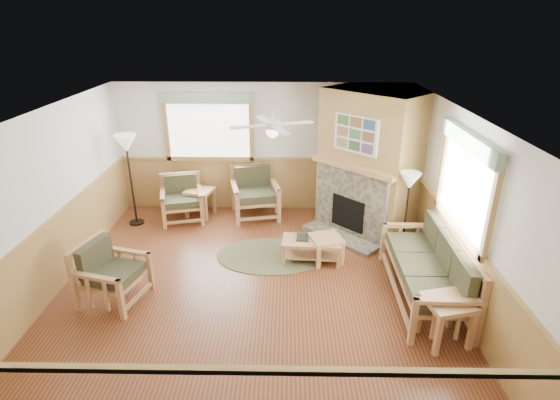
{
  "coord_description": "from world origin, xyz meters",
  "views": [
    {
      "loc": [
        0.51,
        -5.81,
        3.91
      ],
      "look_at": [
        0.4,
        0.7,
        1.15
      ],
      "focal_mm": 28.0,
      "sensor_mm": 36.0,
      "label": 1
    }
  ],
  "objects_px": {
    "armchair_back_left": "(182,199)",
    "armchair_left": "(113,273)",
    "sofa": "(425,268)",
    "coffee_table": "(311,250)",
    "footstool": "(326,249)",
    "floor_lamp_right": "(406,215)",
    "end_table_chairs": "(200,203)",
    "end_table_sofa": "(445,321)",
    "armchair_back_right": "(255,193)",
    "floor_lamp_left": "(131,180)"
  },
  "relations": [
    {
      "from": "armchair_back_left",
      "to": "armchair_left",
      "type": "height_order",
      "value": "armchair_left"
    },
    {
      "from": "sofa",
      "to": "armchair_back_left",
      "type": "relative_size",
      "value": 2.4
    },
    {
      "from": "coffee_table",
      "to": "footstool",
      "type": "relative_size",
      "value": 1.94
    },
    {
      "from": "armchair_left",
      "to": "floor_lamp_right",
      "type": "distance_m",
      "value": 4.79
    },
    {
      "from": "sofa",
      "to": "floor_lamp_right",
      "type": "relative_size",
      "value": 1.42
    },
    {
      "from": "end_table_chairs",
      "to": "floor_lamp_right",
      "type": "xyz_separation_m",
      "value": [
        3.85,
        -1.56,
        0.47
      ]
    },
    {
      "from": "armchair_back_left",
      "to": "end_table_sofa",
      "type": "height_order",
      "value": "armchair_back_left"
    },
    {
      "from": "end_table_chairs",
      "to": "armchair_back_right",
      "type": "bearing_deg",
      "value": 0.0
    },
    {
      "from": "footstool",
      "to": "floor_lamp_left",
      "type": "relative_size",
      "value": 0.28
    },
    {
      "from": "footstool",
      "to": "floor_lamp_left",
      "type": "height_order",
      "value": "floor_lamp_left"
    },
    {
      "from": "sofa",
      "to": "floor_lamp_right",
      "type": "xyz_separation_m",
      "value": [
        0.0,
        1.27,
        0.27
      ]
    },
    {
      "from": "end_table_sofa",
      "to": "floor_lamp_right",
      "type": "xyz_separation_m",
      "value": [
        0.0,
        2.24,
        0.46
      ]
    },
    {
      "from": "armchair_back_left",
      "to": "coffee_table",
      "type": "relative_size",
      "value": 0.91
    },
    {
      "from": "footstool",
      "to": "floor_lamp_right",
      "type": "distance_m",
      "value": 1.49
    },
    {
      "from": "armchair_left",
      "to": "coffee_table",
      "type": "height_order",
      "value": "armchair_left"
    },
    {
      "from": "sofa",
      "to": "footstool",
      "type": "relative_size",
      "value": 4.27
    },
    {
      "from": "armchair_left",
      "to": "end_table_sofa",
      "type": "xyz_separation_m",
      "value": [
        4.57,
        -0.82,
        -0.15
      ]
    },
    {
      "from": "armchair_left",
      "to": "footstool",
      "type": "relative_size",
      "value": 1.8
    },
    {
      "from": "armchair_back_right",
      "to": "end_table_chairs",
      "type": "distance_m",
      "value": 1.17
    },
    {
      "from": "end_table_chairs",
      "to": "sofa",
      "type": "bearing_deg",
      "value": -36.27
    },
    {
      "from": "armchair_left",
      "to": "end_table_chairs",
      "type": "distance_m",
      "value": 3.07
    },
    {
      "from": "armchair_back_left",
      "to": "end_table_chairs",
      "type": "distance_m",
      "value": 0.42
    },
    {
      "from": "end_table_chairs",
      "to": "end_table_sofa",
      "type": "height_order",
      "value": "end_table_sofa"
    },
    {
      "from": "armchair_back_left",
      "to": "end_table_chairs",
      "type": "height_order",
      "value": "armchair_back_left"
    },
    {
      "from": "coffee_table",
      "to": "end_table_chairs",
      "type": "relative_size",
      "value": 1.69
    },
    {
      "from": "end_table_chairs",
      "to": "end_table_sofa",
      "type": "relative_size",
      "value": 0.95
    },
    {
      "from": "armchair_back_right",
      "to": "end_table_chairs",
      "type": "bearing_deg",
      "value": 167.05
    },
    {
      "from": "armchair_left",
      "to": "coffee_table",
      "type": "distance_m",
      "value": 3.19
    },
    {
      "from": "footstool",
      "to": "floor_lamp_right",
      "type": "bearing_deg",
      "value": 9.73
    },
    {
      "from": "armchair_back_left",
      "to": "armchair_back_right",
      "type": "bearing_deg",
      "value": -6.64
    },
    {
      "from": "armchair_back_right",
      "to": "footstool",
      "type": "bearing_deg",
      "value": -66.25
    },
    {
      "from": "sofa",
      "to": "coffee_table",
      "type": "relative_size",
      "value": 2.2
    },
    {
      "from": "sofa",
      "to": "armchair_left",
      "type": "bearing_deg",
      "value": -86.91
    },
    {
      "from": "end_table_chairs",
      "to": "floor_lamp_left",
      "type": "relative_size",
      "value": 0.32
    },
    {
      "from": "sofa",
      "to": "floor_lamp_right",
      "type": "bearing_deg",
      "value": -178.8
    },
    {
      "from": "end_table_sofa",
      "to": "end_table_chairs",
      "type": "bearing_deg",
      "value": 135.44
    },
    {
      "from": "coffee_table",
      "to": "floor_lamp_left",
      "type": "bearing_deg",
      "value": 162.57
    },
    {
      "from": "sofa",
      "to": "footstool",
      "type": "distance_m",
      "value": 1.73
    },
    {
      "from": "armchair_left",
      "to": "footstool",
      "type": "distance_m",
      "value": 3.42
    },
    {
      "from": "armchair_back_right",
      "to": "footstool",
      "type": "height_order",
      "value": "armchair_back_right"
    },
    {
      "from": "coffee_table",
      "to": "floor_lamp_right",
      "type": "bearing_deg",
      "value": 13.35
    },
    {
      "from": "armchair_back_left",
      "to": "footstool",
      "type": "distance_m",
      "value": 3.25
    },
    {
      "from": "armchair_left",
      "to": "end_table_sofa",
      "type": "height_order",
      "value": "armchair_left"
    },
    {
      "from": "armchair_back_left",
      "to": "sofa",
      "type": "bearing_deg",
      "value": -46.46
    },
    {
      "from": "floor_lamp_right",
      "to": "armchair_left",
      "type": "bearing_deg",
      "value": -162.74
    },
    {
      "from": "sofa",
      "to": "floor_lamp_right",
      "type": "distance_m",
      "value": 1.3
    },
    {
      "from": "end_table_sofa",
      "to": "floor_lamp_right",
      "type": "height_order",
      "value": "floor_lamp_right"
    },
    {
      "from": "armchair_back_right",
      "to": "armchair_left",
      "type": "height_order",
      "value": "armchair_back_right"
    },
    {
      "from": "armchair_back_left",
      "to": "floor_lamp_right",
      "type": "bearing_deg",
      "value": -32.32
    },
    {
      "from": "armchair_back_right",
      "to": "floor_lamp_left",
      "type": "xyz_separation_m",
      "value": [
        -2.4,
        -0.4,
        0.42
      ]
    }
  ]
}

